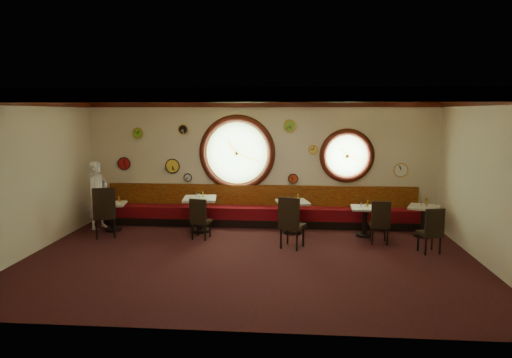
# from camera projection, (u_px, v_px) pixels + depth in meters

# --- Properties ---
(floor) EXTENTS (9.00, 6.00, 0.00)m
(floor) POSITION_uv_depth(u_px,v_px,m) (249.00, 260.00, 9.04)
(floor) COLOR black
(floor) RESTS_ON ground
(ceiling) EXTENTS (9.00, 6.00, 0.02)m
(ceiling) POSITION_uv_depth(u_px,v_px,m) (249.00, 96.00, 8.57)
(ceiling) COLOR gold
(ceiling) RESTS_ON wall_back
(wall_back) EXTENTS (9.00, 0.02, 3.20)m
(wall_back) POSITION_uv_depth(u_px,v_px,m) (260.00, 163.00, 11.77)
(wall_back) COLOR beige
(wall_back) RESTS_ON floor
(wall_front) EXTENTS (9.00, 0.02, 3.20)m
(wall_front) POSITION_uv_depth(u_px,v_px,m) (227.00, 214.00, 5.85)
(wall_front) COLOR beige
(wall_front) RESTS_ON floor
(wall_left) EXTENTS (0.02, 6.00, 3.20)m
(wall_left) POSITION_uv_depth(u_px,v_px,m) (27.00, 177.00, 9.17)
(wall_left) COLOR beige
(wall_left) RESTS_ON floor
(wall_right) EXTENTS (0.02, 6.00, 3.20)m
(wall_right) POSITION_uv_depth(u_px,v_px,m) (490.00, 183.00, 8.45)
(wall_right) COLOR beige
(wall_right) RESTS_ON floor
(molding_back) EXTENTS (9.00, 0.10, 0.18)m
(molding_back) POSITION_uv_depth(u_px,v_px,m) (260.00, 104.00, 11.50)
(molding_back) COLOR #37110A
(molding_back) RESTS_ON wall_back
(molding_front) EXTENTS (9.00, 0.10, 0.18)m
(molding_front) POSITION_uv_depth(u_px,v_px,m) (226.00, 95.00, 5.68)
(molding_front) COLOR #37110A
(molding_front) RESTS_ON wall_back
(molding_left) EXTENTS (0.10, 6.00, 0.18)m
(molding_left) POSITION_uv_depth(u_px,v_px,m) (24.00, 101.00, 8.94)
(molding_left) COLOR #37110A
(molding_left) RESTS_ON wall_back
(molding_right) EXTENTS (0.10, 6.00, 0.18)m
(molding_right) POSITION_uv_depth(u_px,v_px,m) (494.00, 100.00, 8.23)
(molding_right) COLOR #37110A
(molding_right) RESTS_ON wall_back
(banquette_base) EXTENTS (8.00, 0.55, 0.20)m
(banquette_base) POSITION_uv_depth(u_px,v_px,m) (259.00, 222.00, 11.71)
(banquette_base) COLOR black
(banquette_base) RESTS_ON floor
(banquette_seat) EXTENTS (8.00, 0.55, 0.30)m
(banquette_seat) POSITION_uv_depth(u_px,v_px,m) (259.00, 212.00, 11.67)
(banquette_seat) COLOR #5B070F
(banquette_seat) RESTS_ON banquette_base
(banquette_back) EXTENTS (8.00, 0.10, 0.55)m
(banquette_back) POSITION_uv_depth(u_px,v_px,m) (260.00, 196.00, 11.83)
(banquette_back) COLOR #601107
(banquette_back) RESTS_ON wall_back
(porthole_left_glass) EXTENTS (1.66, 0.02, 1.66)m
(porthole_left_glass) POSITION_uv_depth(u_px,v_px,m) (237.00, 153.00, 11.77)
(porthole_left_glass) COLOR #87C475
(porthole_left_glass) RESTS_ON wall_back
(porthole_left_frame) EXTENTS (1.98, 0.18, 1.98)m
(porthole_left_frame) POSITION_uv_depth(u_px,v_px,m) (237.00, 153.00, 11.76)
(porthole_left_frame) COLOR #37110A
(porthole_left_frame) RESTS_ON wall_back
(porthole_left_ring) EXTENTS (1.61, 0.03, 1.61)m
(porthole_left_ring) POSITION_uv_depth(u_px,v_px,m) (237.00, 153.00, 11.73)
(porthole_left_ring) COLOR gold
(porthole_left_ring) RESTS_ON wall_back
(porthole_right_glass) EXTENTS (1.10, 0.02, 1.10)m
(porthole_right_glass) POSITION_uv_depth(u_px,v_px,m) (347.00, 156.00, 11.56)
(porthole_right_glass) COLOR #87C475
(porthole_right_glass) RESTS_ON wall_back
(porthole_right_frame) EXTENTS (1.38, 0.18, 1.38)m
(porthole_right_frame) POSITION_uv_depth(u_px,v_px,m) (347.00, 156.00, 11.54)
(porthole_right_frame) COLOR #37110A
(porthole_right_frame) RESTS_ON wall_back
(porthole_right_ring) EXTENTS (1.09, 0.03, 1.09)m
(porthole_right_ring) POSITION_uv_depth(u_px,v_px,m) (347.00, 156.00, 11.51)
(porthole_right_ring) COLOR gold
(porthole_right_ring) RESTS_ON wall_back
(wall_clock_0) EXTENTS (0.36, 0.03, 0.36)m
(wall_clock_0) POSITION_uv_depth(u_px,v_px,m) (173.00, 166.00, 11.93)
(wall_clock_0) COLOR yellow
(wall_clock_0) RESTS_ON wall_back
(wall_clock_1) EXTENTS (0.32, 0.03, 0.32)m
(wall_clock_1) POSITION_uv_depth(u_px,v_px,m) (124.00, 164.00, 12.02)
(wall_clock_1) COLOR #B51215
(wall_clock_1) RESTS_ON wall_back
(wall_clock_2) EXTENTS (0.34, 0.03, 0.34)m
(wall_clock_2) POSITION_uv_depth(u_px,v_px,m) (401.00, 170.00, 11.46)
(wall_clock_2) COLOR white
(wall_clock_2) RESTS_ON wall_back
(wall_clock_3) EXTENTS (0.22, 0.03, 0.22)m
(wall_clock_3) POSITION_uv_depth(u_px,v_px,m) (313.00, 150.00, 11.57)
(wall_clock_3) COLOR #E6CB4C
(wall_clock_3) RESTS_ON wall_back
(wall_clock_4) EXTENTS (0.24, 0.03, 0.24)m
(wall_clock_4) POSITION_uv_depth(u_px,v_px,m) (293.00, 179.00, 11.72)
(wall_clock_4) COLOR red
(wall_clock_4) RESTS_ON wall_back
(wall_clock_5) EXTENTS (0.26, 0.03, 0.26)m
(wall_clock_5) POSITION_uv_depth(u_px,v_px,m) (138.00, 133.00, 11.87)
(wall_clock_5) COLOR #81CB28
(wall_clock_5) RESTS_ON wall_back
(wall_clock_6) EXTENTS (0.20, 0.03, 0.20)m
(wall_clock_6) POSITION_uv_depth(u_px,v_px,m) (188.00, 177.00, 11.94)
(wall_clock_6) COLOR silver
(wall_clock_6) RESTS_ON wall_back
(wall_clock_7) EXTENTS (0.30, 0.03, 0.30)m
(wall_clock_7) POSITION_uv_depth(u_px,v_px,m) (290.00, 126.00, 11.53)
(wall_clock_7) COLOR #81C13C
(wall_clock_7) RESTS_ON wall_back
(wall_clock_8) EXTENTS (0.24, 0.03, 0.24)m
(wall_clock_8) POSITION_uv_depth(u_px,v_px,m) (183.00, 130.00, 11.76)
(wall_clock_8) COLOR black
(wall_clock_8) RESTS_ON wall_back
(table_a) EXTENTS (0.73, 0.73, 0.69)m
(table_a) POSITION_uv_depth(u_px,v_px,m) (113.00, 213.00, 11.19)
(table_a) COLOR black
(table_a) RESTS_ON floor
(table_b) EXTENTS (0.86, 0.86, 0.85)m
(table_b) POSITION_uv_depth(u_px,v_px,m) (200.00, 210.00, 11.08)
(table_b) COLOR black
(table_b) RESTS_ON floor
(table_c) EXTENTS (0.86, 0.86, 0.79)m
(table_c) POSITION_uv_depth(u_px,v_px,m) (292.00, 213.00, 10.94)
(table_c) COLOR black
(table_c) RESTS_ON floor
(table_d) EXTENTS (0.66, 0.66, 0.70)m
(table_d) POSITION_uv_depth(u_px,v_px,m) (365.00, 218.00, 10.68)
(table_d) COLOR black
(table_d) RESTS_ON floor
(table_e) EXTENTS (0.86, 0.86, 0.73)m
(table_e) POSITION_uv_depth(u_px,v_px,m) (423.00, 217.00, 10.65)
(table_e) COLOR black
(table_e) RESTS_ON floor
(chair_a) EXTENTS (0.65, 0.65, 0.74)m
(chair_a) POSITION_uv_depth(u_px,v_px,m) (104.00, 209.00, 10.51)
(chair_a) COLOR black
(chair_a) RESTS_ON floor
(chair_b) EXTENTS (0.47, 0.47, 0.59)m
(chair_b) POSITION_uv_depth(u_px,v_px,m) (200.00, 216.00, 10.40)
(chair_b) COLOR black
(chair_b) RESTS_ON floor
(chair_c) EXTENTS (0.62, 0.62, 0.70)m
(chair_c) POSITION_uv_depth(u_px,v_px,m) (291.00, 219.00, 9.67)
(chair_c) COLOR black
(chair_c) RESTS_ON floor
(chair_d) EXTENTS (0.42, 0.42, 0.61)m
(chair_d) POSITION_uv_depth(u_px,v_px,m) (380.00, 219.00, 10.01)
(chair_d) COLOR black
(chair_d) RESTS_ON floor
(chair_e) EXTENTS (0.48, 0.48, 0.60)m
(chair_e) POSITION_uv_depth(u_px,v_px,m) (432.00, 228.00, 9.33)
(chair_e) COLOR black
(chair_e) RESTS_ON floor
(condiment_a_salt) EXTENTS (0.03, 0.03, 0.09)m
(condiment_a_salt) POSITION_uv_depth(u_px,v_px,m) (109.00, 201.00, 11.18)
(condiment_a_salt) COLOR #B8B8BC
(condiment_a_salt) RESTS_ON table_a
(condiment_b_salt) EXTENTS (0.03, 0.03, 0.09)m
(condiment_b_salt) POSITION_uv_depth(u_px,v_px,m) (196.00, 195.00, 11.15)
(condiment_b_salt) COLOR silver
(condiment_b_salt) RESTS_ON table_b
(condiment_c_salt) EXTENTS (0.04, 0.04, 0.10)m
(condiment_c_salt) POSITION_uv_depth(u_px,v_px,m) (288.00, 199.00, 10.94)
(condiment_c_salt) COLOR silver
(condiment_c_salt) RESTS_ON table_c
(condiment_d_salt) EXTENTS (0.04, 0.04, 0.10)m
(condiment_d_salt) POSITION_uv_depth(u_px,v_px,m) (361.00, 205.00, 10.68)
(condiment_d_salt) COLOR silver
(condiment_d_salt) RESTS_ON table_d
(condiment_a_pepper) EXTENTS (0.04, 0.04, 0.10)m
(condiment_a_pepper) POSITION_uv_depth(u_px,v_px,m) (113.00, 201.00, 11.10)
(condiment_a_pepper) COLOR silver
(condiment_a_pepper) RESTS_ON table_a
(condiment_b_pepper) EXTENTS (0.03, 0.03, 0.10)m
(condiment_b_pepper) POSITION_uv_depth(u_px,v_px,m) (199.00, 196.00, 11.03)
(condiment_b_pepper) COLOR silver
(condiment_b_pepper) RESTS_ON table_b
(condiment_c_pepper) EXTENTS (0.04, 0.04, 0.11)m
(condiment_c_pepper) POSITION_uv_depth(u_px,v_px,m) (295.00, 199.00, 10.83)
(condiment_c_pepper) COLOR silver
(condiment_c_pepper) RESTS_ON table_c
(condiment_d_pepper) EXTENTS (0.03, 0.03, 0.09)m
(condiment_d_pepper) POSITION_uv_depth(u_px,v_px,m) (365.00, 205.00, 10.66)
(condiment_d_pepper) COLOR silver
(condiment_d_pepper) RESTS_ON table_d
(condiment_a_bottle) EXTENTS (0.05, 0.05, 0.16)m
(condiment_a_bottle) POSITION_uv_depth(u_px,v_px,m) (119.00, 199.00, 11.25)
(condiment_a_bottle) COLOR orange
(condiment_a_bottle) RESTS_ON table_a
(condiment_b_bottle) EXTENTS (0.04, 0.04, 0.14)m
(condiment_b_bottle) POSITION_uv_depth(u_px,v_px,m) (203.00, 194.00, 11.14)
(condiment_b_bottle) COLOR gold
(condiment_b_bottle) RESTS_ON table_b
(condiment_c_bottle) EXTENTS (0.05, 0.05, 0.17)m
(condiment_c_bottle) POSITION_uv_depth(u_px,v_px,m) (298.00, 197.00, 10.93)
(condiment_c_bottle) COLOR yellow
(condiment_c_bottle) RESTS_ON table_c
(condiment_d_bottle) EXTENTS (0.05, 0.05, 0.16)m
(condiment_d_bottle) POSITION_uv_depth(u_px,v_px,m) (368.00, 203.00, 10.67)
(condiment_d_bottle) COLOR gold
(condiment_d_bottle) RESTS_ON table_d
(condiment_e_salt) EXTENTS (0.03, 0.03, 0.09)m
(condiment_e_salt) POSITION_uv_depth(u_px,v_px,m) (421.00, 204.00, 10.65)
(condiment_e_salt) COLOR silver
(condiment_e_salt) RESTS_ON table_e
(condiment_e_pepper) EXTENTS (0.04, 0.04, 0.10)m
(condiment_e_pepper) POSITION_uv_depth(u_px,v_px,m) (426.00, 204.00, 10.58)
(condiment_e_pepper) COLOR silver
(condiment_e_pepper) RESTS_ON table_e
(condiment_e_bottle) EXTENTS (0.05, 0.05, 0.18)m
(condiment_e_bottle) POSITION_uv_depth(u_px,v_px,m) (427.00, 202.00, 10.68)
(condiment_e_bottle) COLOR gold
(condiment_e_bottle) RESTS_ON table_e
(waiter) EXTENTS (0.59, 0.72, 1.69)m
(waiter) POSITION_uv_depth(u_px,v_px,m) (98.00, 195.00, 11.36)
(waiter) COLOR white
(waiter) RESTS_ON floor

